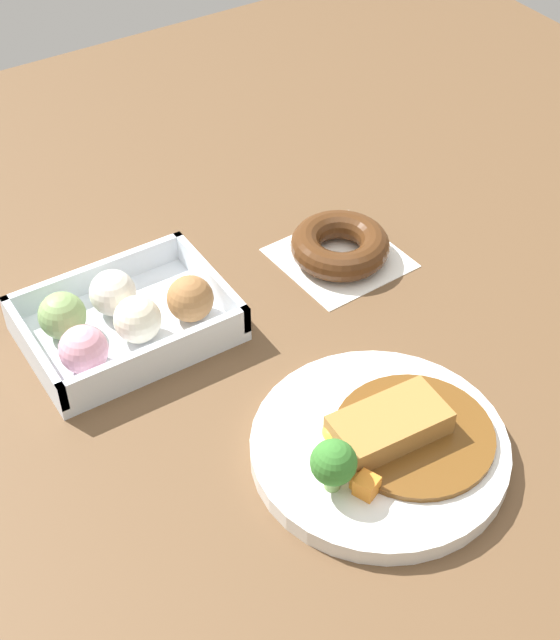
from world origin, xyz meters
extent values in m
plane|color=brown|center=(0.00, 0.00, 0.00)|extent=(1.60, 1.60, 0.00)
cylinder|color=white|center=(0.03, -0.07, 0.01)|extent=(0.23, 0.23, 0.02)
cylinder|color=brown|center=(0.06, -0.08, 0.02)|extent=(0.14, 0.14, 0.01)
cube|color=#A87538|center=(0.04, -0.07, 0.04)|extent=(0.11, 0.06, 0.02)
cylinder|color=white|center=(0.00, -0.05, 0.02)|extent=(0.06, 0.06, 0.00)
ellipsoid|color=yellow|center=(0.00, -0.05, 0.03)|extent=(0.03, 0.03, 0.02)
cylinder|color=#8CB766|center=(-0.03, -0.09, 0.03)|extent=(0.01, 0.01, 0.02)
sphere|color=#387A2D|center=(-0.03, -0.09, 0.05)|extent=(0.04, 0.04, 0.04)
cube|color=orange|center=(-0.01, -0.11, 0.03)|extent=(0.02, 0.02, 0.01)
cube|color=orange|center=(-0.01, -0.11, 0.03)|extent=(0.02, 0.02, 0.02)
cube|color=silver|center=(-0.09, 0.19, 0.01)|extent=(0.20, 0.15, 0.01)
cube|color=silver|center=(-0.19, 0.19, 0.03)|extent=(0.01, 0.15, 0.03)
cube|color=silver|center=(0.01, 0.19, 0.03)|extent=(0.01, 0.15, 0.03)
cube|color=silver|center=(-0.09, 0.12, 0.03)|extent=(0.20, 0.01, 0.03)
cube|color=silver|center=(-0.09, 0.26, 0.03)|extent=(0.20, 0.01, 0.03)
sphere|color=pink|center=(-0.15, 0.16, 0.04)|extent=(0.05, 0.05, 0.05)
sphere|color=#EFE5C6|center=(-0.09, 0.17, 0.04)|extent=(0.05, 0.05, 0.05)
sphere|color=#9E6B3D|center=(-0.03, 0.17, 0.04)|extent=(0.05, 0.05, 0.05)
sphere|color=#84A860|center=(-0.15, 0.21, 0.04)|extent=(0.05, 0.05, 0.05)
sphere|color=silver|center=(-0.09, 0.22, 0.04)|extent=(0.05, 0.05, 0.05)
cube|color=white|center=(0.16, 0.18, 0.00)|extent=(0.14, 0.14, 0.00)
torus|color=#4C2B14|center=(0.16, 0.18, 0.02)|extent=(0.11, 0.11, 0.03)
camera|label=1|loc=(-0.33, -0.48, 0.66)|focal=52.76mm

